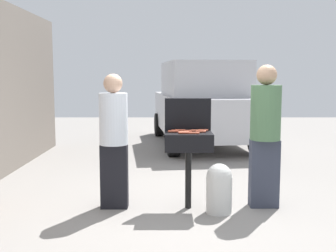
% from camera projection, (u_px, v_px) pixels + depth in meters
% --- Properties ---
extents(ground_plane, '(24.00, 24.00, 0.00)m').
position_uv_depth(ground_plane, '(186.00, 212.00, 5.25)').
color(ground_plane, gray).
extents(bbq_grill, '(0.60, 0.44, 0.98)m').
position_uv_depth(bbq_grill, '(189.00, 144.00, 5.30)').
color(bbq_grill, black).
rests_on(bbq_grill, ground).
extents(grill_lid_open, '(0.60, 0.05, 0.42)m').
position_uv_depth(grill_lid_open, '(189.00, 114.00, 5.48)').
color(grill_lid_open, black).
rests_on(grill_lid_open, bbq_grill).
extents(hot_dog_0, '(0.13, 0.03, 0.03)m').
position_uv_depth(hot_dog_0, '(185.00, 133.00, 5.16)').
color(hot_dog_0, '#B74C33').
rests_on(hot_dog_0, bbq_grill).
extents(hot_dog_1, '(0.13, 0.03, 0.03)m').
position_uv_depth(hot_dog_1, '(202.00, 132.00, 5.28)').
color(hot_dog_1, '#C6593D').
rests_on(hot_dog_1, bbq_grill).
extents(hot_dog_2, '(0.13, 0.03, 0.03)m').
position_uv_depth(hot_dog_2, '(178.00, 131.00, 5.37)').
color(hot_dog_2, '#AD4228').
rests_on(hot_dog_2, bbq_grill).
extents(hot_dog_3, '(0.13, 0.03, 0.03)m').
position_uv_depth(hot_dog_3, '(184.00, 132.00, 5.22)').
color(hot_dog_3, '#C6593D').
rests_on(hot_dog_3, bbq_grill).
extents(hot_dog_4, '(0.13, 0.03, 0.03)m').
position_uv_depth(hot_dog_4, '(174.00, 131.00, 5.30)').
color(hot_dog_4, '#B74C33').
rests_on(hot_dog_4, bbq_grill).
extents(hot_dog_5, '(0.13, 0.04, 0.03)m').
position_uv_depth(hot_dog_5, '(202.00, 131.00, 5.33)').
color(hot_dog_5, '#C6593D').
rests_on(hot_dog_5, bbq_grill).
extents(hot_dog_6, '(0.13, 0.04, 0.03)m').
position_uv_depth(hot_dog_6, '(187.00, 132.00, 5.27)').
color(hot_dog_6, '#AD4228').
rests_on(hot_dog_6, bbq_grill).
extents(hot_dog_7, '(0.13, 0.03, 0.03)m').
position_uv_depth(hot_dog_7, '(204.00, 130.00, 5.42)').
color(hot_dog_7, '#C6593D').
rests_on(hot_dog_7, bbq_grill).
extents(hot_dog_8, '(0.13, 0.03, 0.03)m').
position_uv_depth(hot_dog_8, '(181.00, 130.00, 5.41)').
color(hot_dog_8, '#B74C33').
rests_on(hot_dog_8, bbq_grill).
extents(hot_dog_9, '(0.13, 0.04, 0.03)m').
position_uv_depth(hot_dog_9, '(174.00, 131.00, 5.33)').
color(hot_dog_9, '#B74C33').
rests_on(hot_dog_9, bbq_grill).
extents(hot_dog_10, '(0.13, 0.04, 0.03)m').
position_uv_depth(hot_dog_10, '(197.00, 131.00, 5.38)').
color(hot_dog_10, '#C6593D').
rests_on(hot_dog_10, bbq_grill).
extents(hot_dog_11, '(0.13, 0.04, 0.03)m').
position_uv_depth(hot_dog_11, '(195.00, 133.00, 5.15)').
color(hot_dog_11, '#C6593D').
rests_on(hot_dog_11, bbq_grill).
extents(hot_dog_12, '(0.13, 0.03, 0.03)m').
position_uv_depth(hot_dog_12, '(190.00, 131.00, 5.35)').
color(hot_dog_12, '#C6593D').
rests_on(hot_dog_12, bbq_grill).
extents(propane_tank, '(0.32, 0.32, 0.62)m').
position_uv_depth(propane_tank, '(220.00, 187.00, 5.17)').
color(propane_tank, silver).
rests_on(propane_tank, ground).
extents(person_left, '(0.36, 0.36, 1.71)m').
position_uv_depth(person_left, '(115.00, 136.00, 5.31)').
color(person_left, black).
rests_on(person_left, ground).
extents(person_right, '(0.38, 0.38, 1.82)m').
position_uv_depth(person_right, '(266.00, 131.00, 5.34)').
color(person_right, '#333847').
rests_on(person_right, ground).
extents(parked_minivan, '(2.45, 4.59, 2.02)m').
position_uv_depth(parked_minivan, '(203.00, 103.00, 10.30)').
color(parked_minivan, '#B7B7BC').
rests_on(parked_minivan, ground).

